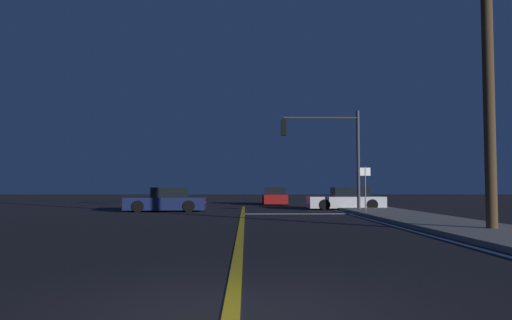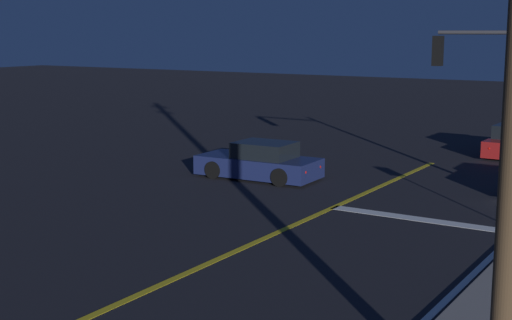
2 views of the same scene
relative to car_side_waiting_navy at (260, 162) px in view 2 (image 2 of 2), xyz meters
The scene contains 3 objects.
lane_line_center 12.52m from the car_side_waiting_navy, 70.11° to the right, with size 0.20×36.21×0.01m, color gold.
stop_bar 7.55m from the car_side_waiting_navy, 20.26° to the right, with size 5.62×0.50×0.01m, color white.
car_side_waiting_navy is the anchor object (origin of this frame).
Camera 2 is at (9.58, 0.18, 5.27)m, focal length 51.74 mm.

